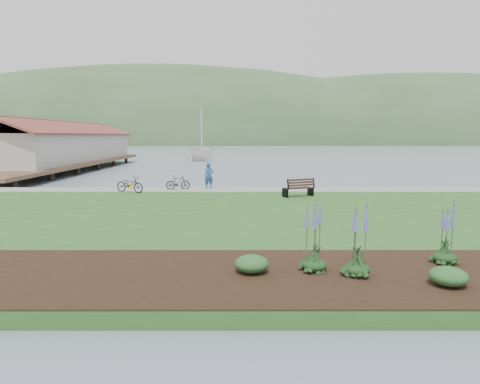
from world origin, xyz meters
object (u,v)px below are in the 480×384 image
(person, at_px, (209,174))
(sailboat, at_px, (202,161))
(park_bench, at_px, (299,187))
(bicycle_a, at_px, (130,184))

(person, relative_size, sailboat, 0.08)
(park_bench, bearing_deg, bicycle_a, 146.03)
(sailboat, bearing_deg, park_bench, -119.21)
(park_bench, relative_size, bicycle_a, 0.96)
(park_bench, height_order, sailboat, sailboat)
(bicycle_a, xyz_separation_m, sailboat, (1.03, 37.84, -0.91))
(bicycle_a, bearing_deg, person, -42.90)
(person, distance_m, bicycle_a, 5.04)
(sailboat, bearing_deg, bicycle_a, -133.54)
(park_bench, distance_m, person, 6.46)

